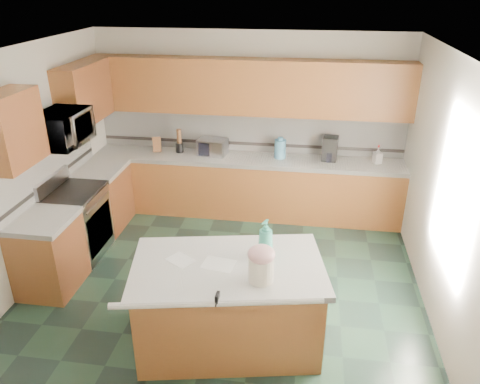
# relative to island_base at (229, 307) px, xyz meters

# --- Properties ---
(floor) EXTENTS (4.60, 4.60, 0.00)m
(floor) POSITION_rel_island_base_xyz_m (-0.21, 0.84, -0.43)
(floor) COLOR black
(floor) RESTS_ON ground
(ceiling) EXTENTS (4.60, 4.60, 0.00)m
(ceiling) POSITION_rel_island_base_xyz_m (-0.21, 0.84, 2.27)
(ceiling) COLOR white
(ceiling) RESTS_ON ground
(wall_back) EXTENTS (4.60, 0.04, 2.70)m
(wall_back) POSITION_rel_island_base_xyz_m (-0.21, 3.16, 0.92)
(wall_back) COLOR silver
(wall_back) RESTS_ON ground
(wall_front) EXTENTS (4.60, 0.04, 2.70)m
(wall_front) POSITION_rel_island_base_xyz_m (-0.21, -1.48, 0.92)
(wall_front) COLOR silver
(wall_front) RESTS_ON ground
(wall_left) EXTENTS (0.04, 4.60, 2.70)m
(wall_left) POSITION_rel_island_base_xyz_m (-2.53, 0.84, 0.92)
(wall_left) COLOR silver
(wall_left) RESTS_ON ground
(wall_right) EXTENTS (0.04, 4.60, 2.70)m
(wall_right) POSITION_rel_island_base_xyz_m (2.11, 0.84, 0.92)
(wall_right) COLOR silver
(wall_right) RESTS_ON ground
(back_base_cab) EXTENTS (4.60, 0.60, 0.86)m
(back_base_cab) POSITION_rel_island_base_xyz_m (-0.21, 2.84, 0.00)
(back_base_cab) COLOR #411F11
(back_base_cab) RESTS_ON ground
(back_countertop) EXTENTS (4.60, 0.64, 0.06)m
(back_countertop) POSITION_rel_island_base_xyz_m (-0.21, 2.84, 0.46)
(back_countertop) COLOR white
(back_countertop) RESTS_ON back_base_cab
(back_upper_cab) EXTENTS (4.60, 0.33, 0.78)m
(back_upper_cab) POSITION_rel_island_base_xyz_m (-0.21, 2.97, 1.51)
(back_upper_cab) COLOR #411F11
(back_upper_cab) RESTS_ON wall_back
(back_backsplash) EXTENTS (4.60, 0.02, 0.63)m
(back_backsplash) POSITION_rel_island_base_xyz_m (-0.21, 3.13, 0.81)
(back_backsplash) COLOR silver
(back_backsplash) RESTS_ON back_countertop
(back_accent_band) EXTENTS (4.60, 0.01, 0.05)m
(back_accent_band) POSITION_rel_island_base_xyz_m (-0.21, 3.12, 0.61)
(back_accent_band) COLOR black
(back_accent_band) RESTS_ON back_countertop
(left_base_cab_rear) EXTENTS (0.60, 0.82, 0.86)m
(left_base_cab_rear) POSITION_rel_island_base_xyz_m (-2.21, 2.13, 0.00)
(left_base_cab_rear) COLOR #411F11
(left_base_cab_rear) RESTS_ON ground
(left_counter_rear) EXTENTS (0.64, 0.82, 0.06)m
(left_counter_rear) POSITION_rel_island_base_xyz_m (-2.21, 2.13, 0.46)
(left_counter_rear) COLOR white
(left_counter_rear) RESTS_ON left_base_cab_rear
(left_base_cab_front) EXTENTS (0.60, 0.72, 0.86)m
(left_base_cab_front) POSITION_rel_island_base_xyz_m (-2.21, 0.60, 0.00)
(left_base_cab_front) COLOR #411F11
(left_base_cab_front) RESTS_ON ground
(left_counter_front) EXTENTS (0.64, 0.72, 0.06)m
(left_counter_front) POSITION_rel_island_base_xyz_m (-2.21, 0.60, 0.46)
(left_counter_front) COLOR white
(left_counter_front) RESTS_ON left_base_cab_front
(left_backsplash) EXTENTS (0.02, 2.30, 0.63)m
(left_backsplash) POSITION_rel_island_base_xyz_m (-2.50, 1.39, 0.81)
(left_backsplash) COLOR silver
(left_backsplash) RESTS_ON wall_left
(left_accent_band) EXTENTS (0.01, 2.30, 0.05)m
(left_accent_band) POSITION_rel_island_base_xyz_m (-2.50, 1.39, 0.61)
(left_accent_band) COLOR black
(left_accent_band) RESTS_ON wall_left
(left_upper_cab_rear) EXTENTS (0.33, 1.09, 0.78)m
(left_upper_cab_rear) POSITION_rel_island_base_xyz_m (-2.35, 2.26, 1.51)
(left_upper_cab_rear) COLOR #411F11
(left_upper_cab_rear) RESTS_ON wall_left
(left_upper_cab_front) EXTENTS (0.33, 0.72, 0.78)m
(left_upper_cab_front) POSITION_rel_island_base_xyz_m (-2.35, 0.60, 1.51)
(left_upper_cab_front) COLOR #411F11
(left_upper_cab_front) RESTS_ON wall_left
(range_body) EXTENTS (0.60, 0.76, 0.88)m
(range_body) POSITION_rel_island_base_xyz_m (-2.21, 1.34, 0.01)
(range_body) COLOR #B7B7BC
(range_body) RESTS_ON ground
(range_oven_door) EXTENTS (0.02, 0.68, 0.55)m
(range_oven_door) POSITION_rel_island_base_xyz_m (-1.92, 1.34, -0.03)
(range_oven_door) COLOR black
(range_oven_door) RESTS_ON range_body
(range_cooktop) EXTENTS (0.62, 0.78, 0.04)m
(range_cooktop) POSITION_rel_island_base_xyz_m (-2.21, 1.34, 0.47)
(range_cooktop) COLOR black
(range_cooktop) RESTS_ON range_body
(range_handle) EXTENTS (0.02, 0.66, 0.02)m
(range_handle) POSITION_rel_island_base_xyz_m (-1.89, 1.34, 0.35)
(range_handle) COLOR #B7B7BC
(range_handle) RESTS_ON range_body
(range_backguard) EXTENTS (0.06, 0.76, 0.18)m
(range_backguard) POSITION_rel_island_base_xyz_m (-2.47, 1.34, 0.59)
(range_backguard) COLOR #B7B7BC
(range_backguard) RESTS_ON range_body
(microwave) EXTENTS (0.50, 0.73, 0.41)m
(microwave) POSITION_rel_island_base_xyz_m (-2.21, 1.34, 1.30)
(microwave) COLOR #B7B7BC
(microwave) RESTS_ON wall_left
(island_base) EXTENTS (1.85, 1.28, 0.86)m
(island_base) POSITION_rel_island_base_xyz_m (0.00, 0.00, 0.00)
(island_base) COLOR #411F11
(island_base) RESTS_ON ground
(island_top) EXTENTS (1.97, 1.39, 0.06)m
(island_top) POSITION_rel_island_base_xyz_m (-0.00, 0.00, 0.46)
(island_top) COLOR white
(island_top) RESTS_ON island_base
(island_bullnose) EXTENTS (1.77, 0.40, 0.06)m
(island_bullnose) POSITION_rel_island_base_xyz_m (0.00, -0.53, 0.46)
(island_bullnose) COLOR white
(island_bullnose) RESTS_ON island_base
(treat_jar) EXTENTS (0.24, 0.24, 0.23)m
(treat_jar) POSITION_rel_island_base_xyz_m (0.33, -0.20, 0.61)
(treat_jar) COLOR beige
(treat_jar) RESTS_ON island_top
(treat_jar_lid) EXTENTS (0.24, 0.24, 0.15)m
(treat_jar_lid) POSITION_rel_island_base_xyz_m (0.33, -0.20, 0.76)
(treat_jar_lid) COLOR #D4989E
(treat_jar_lid) RESTS_ON treat_jar
(treat_jar_knob) EXTENTS (0.08, 0.03, 0.03)m
(treat_jar_knob) POSITION_rel_island_base_xyz_m (0.33, -0.20, 0.81)
(treat_jar_knob) COLOR tan
(treat_jar_knob) RESTS_ON treat_jar_lid
(treat_jar_knob_end_l) EXTENTS (0.04, 0.04, 0.04)m
(treat_jar_knob_end_l) POSITION_rel_island_base_xyz_m (0.29, -0.20, 0.81)
(treat_jar_knob_end_l) COLOR tan
(treat_jar_knob_end_l) RESTS_ON treat_jar_lid
(treat_jar_knob_end_r) EXTENTS (0.04, 0.04, 0.04)m
(treat_jar_knob_end_r) POSITION_rel_island_base_xyz_m (0.37, -0.20, 0.81)
(treat_jar_knob_end_r) COLOR tan
(treat_jar_knob_end_r) RESTS_ON treat_jar_lid
(soap_bottle_island) EXTENTS (0.20, 0.20, 0.38)m
(soap_bottle_island) POSITION_rel_island_base_xyz_m (0.33, 0.21, 0.68)
(soap_bottle_island) COLOR teal
(soap_bottle_island) RESTS_ON island_top
(paper_sheet_a) EXTENTS (0.33, 0.27, 0.00)m
(paper_sheet_a) POSITION_rel_island_base_xyz_m (-0.09, -0.01, 0.49)
(paper_sheet_a) COLOR white
(paper_sheet_a) RESTS_ON island_top
(paper_sheet_b) EXTENTS (0.31, 0.29, 0.00)m
(paper_sheet_b) POSITION_rel_island_base_xyz_m (-0.46, 0.01, 0.49)
(paper_sheet_b) COLOR white
(paper_sheet_b) RESTS_ON island_top
(clamp_body) EXTENTS (0.03, 0.09, 0.08)m
(clamp_body) POSITION_rel_island_base_xyz_m (-0.00, -0.51, 0.50)
(clamp_body) COLOR black
(clamp_body) RESTS_ON island_top
(clamp_handle) EXTENTS (0.01, 0.06, 0.01)m
(clamp_handle) POSITION_rel_island_base_xyz_m (-0.00, -0.57, 0.48)
(clamp_handle) COLOR black
(clamp_handle) RESTS_ON island_top
(knife_block) EXTENTS (0.17, 0.20, 0.25)m
(knife_block) POSITION_rel_island_base_xyz_m (-1.60, 2.89, 0.61)
(knife_block) COLOR #472814
(knife_block) RESTS_ON back_countertop
(utensil_crock) EXTENTS (0.12, 0.12, 0.15)m
(utensil_crock) POSITION_rel_island_base_xyz_m (-1.25, 2.92, 0.56)
(utensil_crock) COLOR black
(utensil_crock) RESTS_ON back_countertop
(utensil_bundle) EXTENTS (0.07, 0.07, 0.22)m
(utensil_bundle) POSITION_rel_island_base_xyz_m (-1.25, 2.92, 0.75)
(utensil_bundle) COLOR #472814
(utensil_bundle) RESTS_ON utensil_crock
(toaster_oven) EXTENTS (0.46, 0.35, 0.24)m
(toaster_oven) POSITION_rel_island_base_xyz_m (-0.74, 2.89, 0.61)
(toaster_oven) COLOR #B7B7BC
(toaster_oven) RESTS_ON back_countertop
(toaster_oven_door) EXTENTS (0.37, 0.01, 0.20)m
(toaster_oven_door) POSITION_rel_island_base_xyz_m (-0.74, 2.75, 0.61)
(toaster_oven_door) COLOR black
(toaster_oven_door) RESTS_ON toaster_oven
(paper_towel) EXTENTS (0.11, 0.11, 0.25)m
(paper_towel) POSITION_rel_island_base_xyz_m (0.26, 2.94, 0.61)
(paper_towel) COLOR white
(paper_towel) RESTS_ON back_countertop
(paper_towel_base) EXTENTS (0.16, 0.16, 0.01)m
(paper_towel_base) POSITION_rel_island_base_xyz_m (0.26, 2.94, 0.50)
(paper_towel_base) COLOR #B7B7BC
(paper_towel_base) RESTS_ON back_countertop
(water_jug) EXTENTS (0.17, 0.17, 0.28)m
(water_jug) POSITION_rel_island_base_xyz_m (0.28, 2.90, 0.63)
(water_jug) COLOR #559FC9
(water_jug) RESTS_ON back_countertop
(water_jug_neck) EXTENTS (0.08, 0.08, 0.04)m
(water_jug_neck) POSITION_rel_island_base_xyz_m (0.28, 2.90, 0.79)
(water_jug_neck) COLOR #559FC9
(water_jug_neck) RESTS_ON water_jug
(coffee_maker) EXTENTS (0.24, 0.25, 0.35)m
(coffee_maker) POSITION_rel_island_base_xyz_m (1.00, 2.92, 0.67)
(coffee_maker) COLOR black
(coffee_maker) RESTS_ON back_countertop
(coffee_carafe) EXTENTS (0.15, 0.15, 0.15)m
(coffee_carafe) POSITION_rel_island_base_xyz_m (1.00, 2.87, 0.56)
(coffee_carafe) COLOR black
(coffee_carafe) RESTS_ON back_countertop
(soap_bottle_back) EXTENTS (0.14, 0.14, 0.24)m
(soap_bottle_back) POSITION_rel_island_base_xyz_m (1.68, 2.89, 0.61)
(soap_bottle_back) COLOR white
(soap_bottle_back) RESTS_ON back_countertop
(soap_back_cap) EXTENTS (0.02, 0.02, 0.03)m
(soap_back_cap) POSITION_rel_island_base_xyz_m (1.68, 2.89, 0.75)
(soap_back_cap) COLOR red
(soap_back_cap) RESTS_ON soap_bottle_back
(window_light_proxy) EXTENTS (0.02, 1.40, 1.10)m
(window_light_proxy) POSITION_rel_island_base_xyz_m (2.08, 0.64, 1.07)
(window_light_proxy) COLOR white
(window_light_proxy) RESTS_ON wall_right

